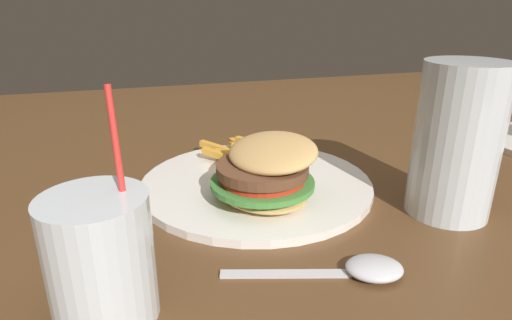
% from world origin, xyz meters
% --- Properties ---
extents(dining_table, '(1.59, 1.40, 0.75)m').
position_xyz_m(dining_table, '(0.00, 0.00, 0.67)').
color(dining_table, brown).
rests_on(dining_table, ground_plane).
extents(meal_plate_near, '(0.30, 0.30, 0.09)m').
position_xyz_m(meal_plate_near, '(-0.04, -0.16, 0.77)').
color(meal_plate_near, white).
rests_on(meal_plate_near, dining_table).
extents(beer_glass, '(0.09, 0.09, 0.17)m').
position_xyz_m(beer_glass, '(0.06, 0.03, 0.83)').
color(beer_glass, silver).
rests_on(beer_glass, dining_table).
extents(juice_glass, '(0.08, 0.08, 0.18)m').
position_xyz_m(juice_glass, '(0.13, -0.34, 0.79)').
color(juice_glass, silver).
rests_on(juice_glass, dining_table).
extents(spoon, '(0.07, 0.16, 0.01)m').
position_xyz_m(spoon, '(0.15, -0.12, 0.75)').
color(spoon, silver).
rests_on(spoon, dining_table).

